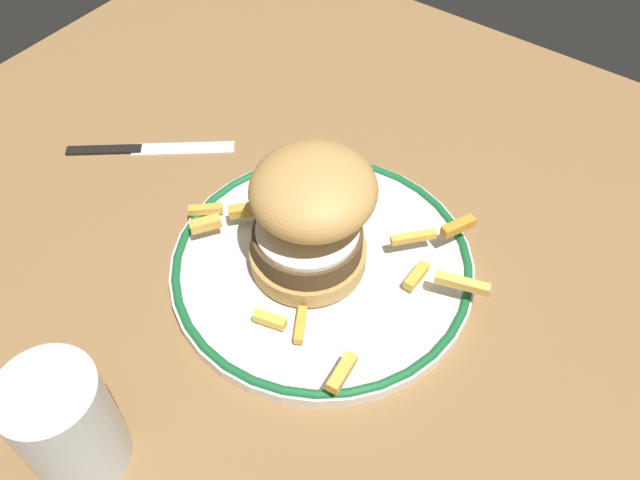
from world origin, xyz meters
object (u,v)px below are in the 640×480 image
knife (137,148)px  dinner_plate (320,266)px  water_glass (70,430)px  burger (311,215)px

knife → dinner_plate: bearing=-3.9°
water_glass → knife: size_ratio=0.69×
dinner_plate → burger: size_ratio=2.23×
water_glass → knife: (-21.64, 26.09, -4.20)cm
dinner_plate → water_glass: bearing=-99.5°
dinner_plate → water_glass: size_ratio=2.66×
dinner_plate → knife: size_ratio=1.84×
dinner_plate → water_glass: (-4.09, -24.35, 3.63)cm
dinner_plate → burger: (-0.93, -0.00, 6.46)cm
dinner_plate → burger: 6.52cm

